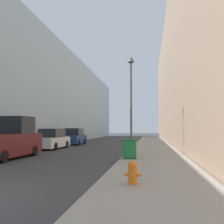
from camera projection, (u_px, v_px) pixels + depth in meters
The scene contains 9 objects.
sidewalk_right at pixel (153, 147), 22.62m from camera, with size 3.58×60.00×0.14m.
building_left_glass at pixel (28, 97), 33.38m from camera, with size 12.00×60.00×11.93m.
building_right_stone at pixel (218, 75), 29.87m from camera, with size 12.00×60.00×16.36m.
fire_hydrant at pixel (133, 172), 7.13m from camera, with size 0.49×0.38×0.65m.
trash_bin at pixel (130, 149), 13.34m from camera, with size 0.71×0.66×1.01m.
lamppost at pixel (131, 90), 16.21m from camera, with size 0.44×0.44×6.38m.
pickup_truck at pixel (7, 141), 14.53m from camera, with size 2.13×5.42×2.47m.
parked_sedan_near at pixel (52, 140), 21.52m from camera, with size 1.82×4.61×1.73m.
parked_sedan_far at pixel (74, 137), 27.46m from camera, with size 1.98×4.05×1.79m.
Camera 1 is at (5.46, -5.08, 1.70)m, focal length 40.00 mm.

